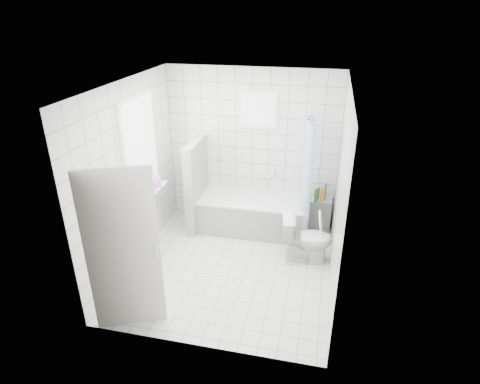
# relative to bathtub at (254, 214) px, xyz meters

# --- Properties ---
(ground) EXTENTS (3.00, 3.00, 0.00)m
(ground) POSITION_rel_bathtub_xyz_m (-0.12, -1.12, -0.29)
(ground) COLOR white
(ground) RESTS_ON ground
(ceiling) EXTENTS (3.00, 3.00, 0.00)m
(ceiling) POSITION_rel_bathtub_xyz_m (-0.12, -1.12, 2.31)
(ceiling) COLOR white
(ceiling) RESTS_ON ground
(wall_back) EXTENTS (2.80, 0.02, 2.60)m
(wall_back) POSITION_rel_bathtub_xyz_m (-0.12, 0.38, 1.01)
(wall_back) COLOR white
(wall_back) RESTS_ON ground
(wall_front) EXTENTS (2.80, 0.02, 2.60)m
(wall_front) POSITION_rel_bathtub_xyz_m (-0.12, -2.62, 1.01)
(wall_front) COLOR white
(wall_front) RESTS_ON ground
(wall_left) EXTENTS (0.02, 3.00, 2.60)m
(wall_left) POSITION_rel_bathtub_xyz_m (-1.52, -1.12, 1.01)
(wall_left) COLOR white
(wall_left) RESTS_ON ground
(wall_right) EXTENTS (0.02, 3.00, 2.60)m
(wall_right) POSITION_rel_bathtub_xyz_m (1.28, -1.12, 1.01)
(wall_right) COLOR white
(wall_right) RESTS_ON ground
(window_left) EXTENTS (0.01, 0.90, 1.40)m
(window_left) POSITION_rel_bathtub_xyz_m (-1.47, -0.82, 1.31)
(window_left) COLOR white
(window_left) RESTS_ON wall_left
(window_back) EXTENTS (0.50, 0.01, 0.50)m
(window_back) POSITION_rel_bathtub_xyz_m (-0.02, 0.33, 1.66)
(window_back) COLOR white
(window_back) RESTS_ON wall_back
(window_sill) EXTENTS (0.18, 1.02, 0.08)m
(window_sill) POSITION_rel_bathtub_xyz_m (-1.43, -0.82, 0.57)
(window_sill) COLOR white
(window_sill) RESTS_ON wall_left
(door) EXTENTS (0.75, 0.35, 2.00)m
(door) POSITION_rel_bathtub_xyz_m (-1.00, -2.45, 0.71)
(door) COLOR silver
(door) RESTS_ON ground
(bathtub) EXTENTS (1.78, 0.77, 0.58)m
(bathtub) POSITION_rel_bathtub_xyz_m (0.00, 0.00, 0.00)
(bathtub) COLOR white
(bathtub) RESTS_ON ground
(partition_wall) EXTENTS (0.15, 0.85, 1.50)m
(partition_wall) POSITION_rel_bathtub_xyz_m (-0.95, -0.05, 0.46)
(partition_wall) COLOR white
(partition_wall) RESTS_ON ground
(tiled_ledge) EXTENTS (0.40, 0.24, 0.55)m
(tiled_ledge) POSITION_rel_bathtub_xyz_m (1.05, 0.25, -0.02)
(tiled_ledge) COLOR white
(tiled_ledge) RESTS_ON ground
(toilet) EXTENTS (0.78, 0.53, 0.74)m
(toilet) POSITION_rel_bathtub_xyz_m (0.91, -0.71, 0.08)
(toilet) COLOR white
(toilet) RESTS_ON ground
(curtain_rod) EXTENTS (0.02, 0.80, 0.02)m
(curtain_rod) POSITION_rel_bathtub_xyz_m (0.83, -0.02, 1.71)
(curtain_rod) COLOR silver
(curtain_rod) RESTS_ON wall_back
(shower_curtain) EXTENTS (0.14, 0.48, 1.78)m
(shower_curtain) POSITION_rel_bathtub_xyz_m (0.83, -0.16, 0.81)
(shower_curtain) COLOR #4786D0
(shower_curtain) RESTS_ON curtain_rod
(tub_faucet) EXTENTS (0.18, 0.06, 0.06)m
(tub_faucet) POSITION_rel_bathtub_xyz_m (0.10, 0.33, 0.56)
(tub_faucet) COLOR silver
(tub_faucet) RESTS_ON wall_back
(sill_bottles) EXTENTS (0.17, 0.75, 0.31)m
(sill_bottles) POSITION_rel_bathtub_xyz_m (-1.42, -0.86, 0.74)
(sill_bottles) COLOR #C763BC
(sill_bottles) RESTS_ON window_sill
(ledge_bottles) EXTENTS (0.19, 0.17, 0.27)m
(ledge_bottles) POSITION_rel_bathtub_xyz_m (1.05, 0.22, 0.38)
(ledge_bottles) COLOR blue
(ledge_bottles) RESTS_ON tiled_ledge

